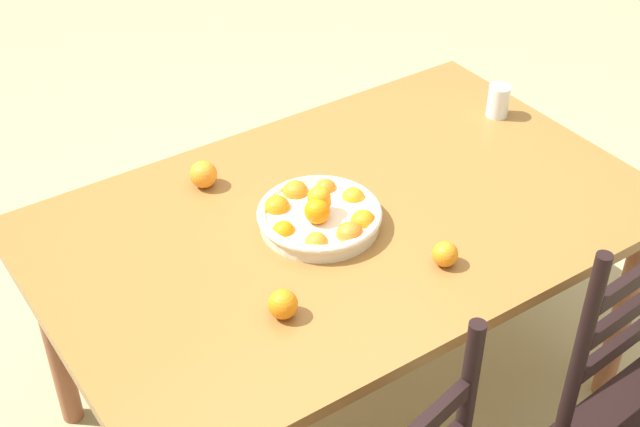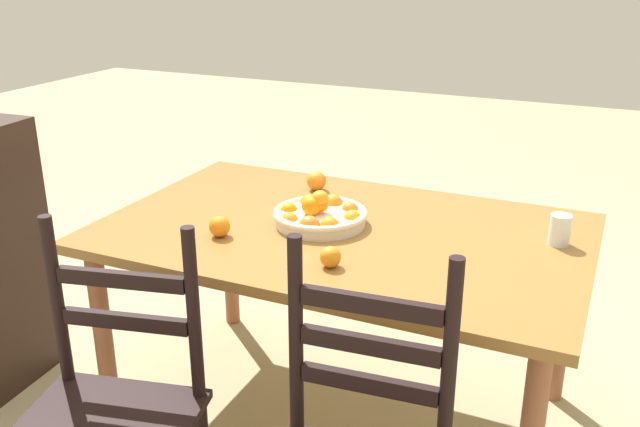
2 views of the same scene
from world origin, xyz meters
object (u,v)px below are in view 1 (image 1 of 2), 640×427
dining_table (345,238)px  drinking_glass (498,101)px  orange_loose_1 (445,254)px  orange_loose_0 (283,304)px  orange_loose_2 (203,174)px  fruit_bowl (320,216)px

dining_table → drinking_glass: 0.70m
orange_loose_1 → drinking_glass: size_ratio=0.64×
orange_loose_0 → orange_loose_2: (-0.09, -0.55, 0.00)m
dining_table → fruit_bowl: (0.08, 0.00, 0.11)m
orange_loose_1 → drinking_glass: (-0.59, -0.45, 0.02)m
dining_table → orange_loose_2: orange_loose_2 is taller
fruit_bowl → orange_loose_0: size_ratio=4.63×
dining_table → orange_loose_2: (0.24, -0.32, 0.11)m
fruit_bowl → orange_loose_2: fruit_bowl is taller
orange_loose_0 → orange_loose_1: size_ratio=1.09×
dining_table → fruit_bowl: size_ratio=4.98×
drinking_glass → orange_loose_0: bearing=20.8°
dining_table → orange_loose_0: bearing=34.4°
fruit_bowl → orange_loose_1: fruit_bowl is taller
dining_table → orange_loose_0: 0.42m
orange_loose_0 → orange_loose_1: 0.42m
orange_loose_1 → orange_loose_2: (0.33, -0.61, 0.01)m
fruit_bowl → drinking_glass: fruit_bowl is taller
dining_table → orange_loose_0: size_ratio=23.05×
orange_loose_0 → orange_loose_1: bearing=171.1°
orange_loose_2 → fruit_bowl: bearing=116.3°
fruit_bowl → drinking_glass: bearing=-168.3°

